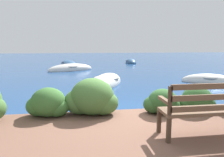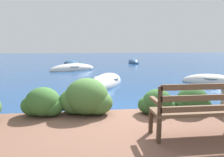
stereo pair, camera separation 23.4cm
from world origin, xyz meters
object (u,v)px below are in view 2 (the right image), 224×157
Objects in this scene: park_bench at (200,108)px; rowboat_mid at (106,83)px; rowboat_far at (73,69)px; rowboat_nearest at (210,82)px; rowboat_distant at (134,63)px; rowboat_outer at (71,64)px.

park_bench is 6.25m from rowboat_mid.
rowboat_nearest is at bearing -66.49° from rowboat_far.
park_bench is 0.68× the size of rowboat_distant.
rowboat_distant is at bearing 18.19° from rowboat_far.
rowboat_distant is at bearing -176.07° from rowboat_mid.
park_bench is 0.44× the size of rowboat_outer.
park_bench is at bearing -2.84° from rowboat_outer.
rowboat_outer is at bearing -145.40° from rowboat_mid.
rowboat_far is (-6.48, 5.71, 0.01)m from rowboat_nearest.
rowboat_distant is (5.72, 0.40, 0.01)m from rowboat_outer.
rowboat_mid is (-4.74, 0.23, 0.01)m from rowboat_nearest.
rowboat_outer is at bearing 69.25° from rowboat_far.
park_bench is 0.60× the size of rowboat_nearest.
rowboat_nearest is at bearing -169.96° from rowboat_distant.
rowboat_far is (-1.74, 5.48, -0.00)m from rowboat_mid.
park_bench is 0.47× the size of rowboat_far.
rowboat_mid is at bearing 93.37° from park_bench.
rowboat_far reaches higher than rowboat_distant.
rowboat_distant is at bearing 75.54° from park_bench.
rowboat_outer is (-6.83, 10.36, -0.01)m from rowboat_nearest.
rowboat_far is 4.67m from rowboat_outer.
park_bench reaches higher than rowboat_distant.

